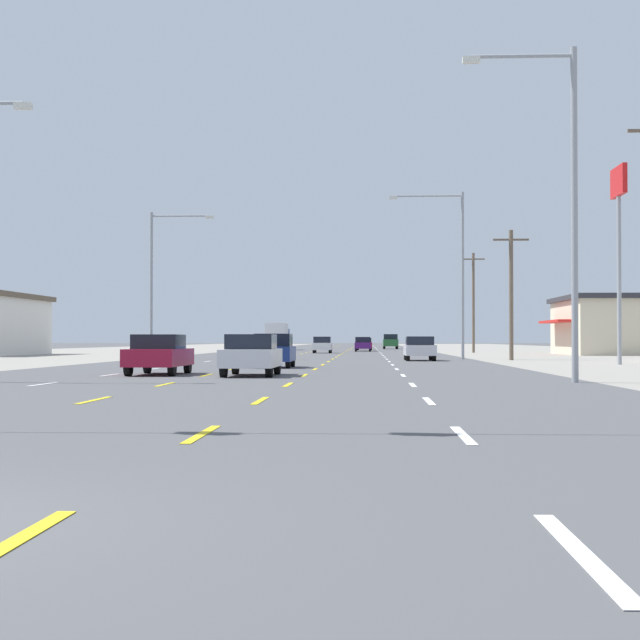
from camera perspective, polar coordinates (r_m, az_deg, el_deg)
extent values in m
plane|color=#4C4C4F|center=(72.81, -0.49, -2.10)|extent=(572.00, 572.00, 0.00)
cube|color=white|center=(30.16, -15.20, -3.48)|extent=(0.14, 2.60, 0.01)
cube|color=white|center=(37.37, -11.67, -3.02)|extent=(0.14, 2.60, 0.01)
cube|color=white|center=(44.67, -9.29, -2.71)|extent=(0.14, 2.60, 0.01)
cube|color=white|center=(52.03, -7.58, -2.49)|extent=(0.14, 2.60, 0.01)
cube|color=white|center=(59.42, -6.29, -2.31)|extent=(0.14, 2.60, 0.01)
cube|color=white|center=(66.84, -5.30, -2.18)|extent=(0.14, 2.60, 0.01)
cube|color=white|center=(74.27, -4.50, -2.07)|extent=(0.14, 2.60, 0.01)
cube|color=white|center=(81.72, -3.84, -1.98)|extent=(0.14, 2.60, 0.01)
cube|color=white|center=(89.17, -3.30, -1.91)|extent=(0.14, 2.60, 0.01)
cube|color=white|center=(96.64, -2.84, -1.85)|extent=(0.14, 2.60, 0.01)
cube|color=white|center=(104.10, -2.44, -1.79)|extent=(0.14, 2.60, 0.01)
cube|color=white|center=(111.58, -2.10, -1.74)|extent=(0.14, 2.60, 0.01)
cube|color=white|center=(119.05, -1.80, -1.70)|extent=(0.14, 2.60, 0.01)
cube|color=white|center=(126.53, -1.54, -1.67)|extent=(0.14, 2.60, 0.01)
cube|color=white|center=(134.01, -1.31, -1.64)|extent=(0.14, 2.60, 0.01)
cube|color=white|center=(141.49, -1.10, -1.61)|extent=(0.14, 2.60, 0.01)
cube|color=white|center=(148.98, -0.91, -1.58)|extent=(0.14, 2.60, 0.01)
cube|color=white|center=(156.46, -0.74, -1.56)|extent=(0.14, 2.60, 0.01)
cube|color=white|center=(163.95, -0.58, -1.54)|extent=(0.14, 2.60, 0.01)
cube|color=white|center=(171.44, -0.44, -1.52)|extent=(0.14, 2.60, 0.01)
cube|color=white|center=(178.93, -0.31, -1.50)|extent=(0.14, 2.60, 0.01)
cube|color=white|center=(186.42, -0.19, -1.48)|extent=(0.14, 2.60, 0.01)
cube|color=white|center=(193.91, -0.09, -1.47)|extent=(0.14, 2.60, 0.01)
cube|color=white|center=(201.40, 0.02, -1.45)|extent=(0.14, 2.60, 0.01)
cube|color=white|center=(208.89, 0.11, -1.44)|extent=(0.14, 2.60, 0.01)
cube|color=white|center=(216.39, 0.20, -1.43)|extent=(0.14, 2.60, 0.01)
cube|color=white|center=(223.88, 0.28, -1.42)|extent=(0.14, 2.60, 0.01)
cube|color=yellow|center=(21.98, -12.49, -4.39)|extent=(0.14, 2.60, 0.01)
cube|color=yellow|center=(29.28, -8.65, -3.58)|extent=(0.14, 2.60, 0.01)
cube|color=yellow|center=(36.66, -6.35, -3.08)|extent=(0.14, 2.60, 0.01)
cube|color=yellow|center=(44.08, -4.83, -2.75)|extent=(0.14, 2.60, 0.01)
cube|color=yellow|center=(51.52, -3.74, -2.51)|extent=(0.14, 2.60, 0.01)
cube|color=yellow|center=(58.98, -2.93, -2.33)|extent=(0.14, 2.60, 0.01)
cube|color=yellow|center=(66.45, -2.30, -2.19)|extent=(0.14, 2.60, 0.01)
cube|color=yellow|center=(73.92, -1.80, -2.08)|extent=(0.14, 2.60, 0.01)
cube|color=yellow|center=(81.40, -1.39, -1.99)|extent=(0.14, 2.60, 0.01)
cube|color=yellow|center=(88.88, -1.05, -1.91)|extent=(0.14, 2.60, 0.01)
cube|color=yellow|center=(96.37, -0.76, -1.85)|extent=(0.14, 2.60, 0.01)
cube|color=yellow|center=(103.85, -0.52, -1.79)|extent=(0.14, 2.60, 0.01)
cube|color=yellow|center=(111.34, -0.31, -1.75)|extent=(0.14, 2.60, 0.01)
cube|color=yellow|center=(118.83, -0.12, -1.71)|extent=(0.14, 2.60, 0.01)
cube|color=yellow|center=(126.32, 0.04, -1.67)|extent=(0.14, 2.60, 0.01)
cube|color=yellow|center=(133.82, 0.19, -1.64)|extent=(0.14, 2.60, 0.01)
cube|color=yellow|center=(141.31, 0.32, -1.61)|extent=(0.14, 2.60, 0.01)
cube|color=yellow|center=(148.80, 0.44, -1.58)|extent=(0.14, 2.60, 0.01)
cube|color=yellow|center=(156.30, 0.54, -1.56)|extent=(0.14, 2.60, 0.01)
cube|color=yellow|center=(163.79, 0.64, -1.54)|extent=(0.14, 2.60, 0.01)
cube|color=yellow|center=(171.29, 0.73, -1.52)|extent=(0.14, 2.60, 0.01)
cube|color=yellow|center=(178.78, 0.81, -1.50)|extent=(0.14, 2.60, 0.01)
cube|color=yellow|center=(186.28, 0.88, -1.48)|extent=(0.14, 2.60, 0.01)
cube|color=yellow|center=(193.78, 0.95, -1.47)|extent=(0.14, 2.60, 0.01)
cube|color=yellow|center=(201.27, 1.01, -1.45)|extent=(0.14, 2.60, 0.01)
cube|color=yellow|center=(208.77, 1.07, -1.44)|extent=(0.14, 2.60, 0.01)
cube|color=yellow|center=(216.27, 1.13, -1.43)|extent=(0.14, 2.60, 0.01)
cube|color=yellow|center=(223.76, 1.18, -1.42)|extent=(0.14, 2.60, 0.01)
cube|color=yellow|center=(6.70, -17.20, -12.03)|extent=(0.14, 2.60, 0.01)
cube|color=yellow|center=(13.92, -6.60, -6.34)|extent=(0.14, 2.60, 0.01)
cube|color=yellow|center=(21.34, -3.36, -4.52)|extent=(0.14, 2.60, 0.01)
cube|color=yellow|center=(28.80, -1.79, -3.63)|extent=(0.14, 2.60, 0.01)
cube|color=yellow|center=(36.28, -0.88, -3.11)|extent=(0.14, 2.60, 0.01)
cube|color=yellow|center=(43.76, -0.27, -2.76)|extent=(0.14, 2.60, 0.01)
cube|color=yellow|center=(51.25, 0.15, -2.52)|extent=(0.14, 2.60, 0.01)
cube|color=yellow|center=(58.74, 0.47, -2.33)|extent=(0.14, 2.60, 0.01)
cube|color=yellow|center=(66.24, 0.72, -2.19)|extent=(0.14, 2.60, 0.01)
cube|color=yellow|center=(73.73, 0.91, -2.08)|extent=(0.14, 2.60, 0.01)
cube|color=yellow|center=(81.23, 1.07, -1.99)|extent=(0.14, 2.60, 0.01)
cube|color=yellow|center=(88.72, 1.21, -1.91)|extent=(0.14, 2.60, 0.01)
cube|color=yellow|center=(96.22, 1.32, -1.85)|extent=(0.14, 2.60, 0.01)
cube|color=yellow|center=(103.72, 1.41, -1.79)|extent=(0.14, 2.60, 0.01)
cube|color=yellow|center=(111.22, 1.50, -1.75)|extent=(0.14, 2.60, 0.01)
cube|color=yellow|center=(118.71, 1.57, -1.71)|extent=(0.14, 2.60, 0.01)
cube|color=yellow|center=(126.21, 1.63, -1.67)|extent=(0.14, 2.60, 0.01)
cube|color=yellow|center=(133.71, 1.69, -1.64)|extent=(0.14, 2.60, 0.01)
cube|color=yellow|center=(141.21, 1.74, -1.61)|extent=(0.14, 2.60, 0.01)
cube|color=yellow|center=(148.71, 1.79, -1.58)|extent=(0.14, 2.60, 0.01)
cube|color=yellow|center=(156.21, 1.83, -1.56)|extent=(0.14, 2.60, 0.01)
cube|color=yellow|center=(163.71, 1.86, -1.54)|extent=(0.14, 2.60, 0.01)
cube|color=yellow|center=(171.21, 1.90, -1.52)|extent=(0.14, 2.60, 0.01)
cube|color=yellow|center=(178.70, 1.93, -1.50)|extent=(0.14, 2.60, 0.01)
cube|color=yellow|center=(186.20, 1.96, -1.48)|extent=(0.14, 2.60, 0.01)
cube|color=yellow|center=(193.70, 1.98, -1.47)|extent=(0.14, 2.60, 0.01)
cube|color=yellow|center=(201.20, 2.01, -1.45)|extent=(0.14, 2.60, 0.01)
cube|color=yellow|center=(208.70, 2.03, -1.44)|extent=(0.14, 2.60, 0.01)
cube|color=yellow|center=(216.20, 2.05, -1.43)|extent=(0.14, 2.60, 0.01)
cube|color=yellow|center=(223.70, 2.07, -1.42)|extent=(0.14, 2.60, 0.01)
cube|color=white|center=(6.44, 14.35, -12.48)|extent=(0.14, 2.60, 0.01)
cube|color=white|center=(13.81, 7.98, -6.38)|extent=(0.14, 2.60, 0.01)
cube|color=white|center=(21.26, 6.10, -4.52)|extent=(0.14, 2.60, 0.01)
cube|color=white|center=(28.74, 5.19, -3.63)|extent=(0.14, 2.60, 0.01)
cube|color=white|center=(36.23, 4.66, -3.11)|extent=(0.14, 2.60, 0.01)
cube|color=white|center=(43.72, 4.32, -2.76)|extent=(0.14, 2.60, 0.01)
cube|color=white|center=(51.22, 4.07, -2.52)|extent=(0.14, 2.60, 0.01)
cube|color=white|center=(58.71, 3.89, -2.33)|extent=(0.14, 2.60, 0.01)
cube|color=white|center=(66.21, 3.75, -2.19)|extent=(0.14, 2.60, 0.01)
cube|color=white|center=(73.71, 3.64, -2.08)|extent=(0.14, 2.60, 0.01)
cube|color=white|center=(81.21, 3.54, -1.99)|extent=(0.14, 2.60, 0.01)
cube|color=white|center=(88.70, 3.47, -1.91)|extent=(0.14, 2.60, 0.01)
cube|color=white|center=(96.20, 3.40, -1.85)|extent=(0.14, 2.60, 0.01)
cube|color=white|center=(103.70, 3.35, -1.79)|extent=(0.14, 2.60, 0.01)
cube|color=white|center=(111.20, 3.30, -1.75)|extent=(0.14, 2.60, 0.01)
cube|color=white|center=(118.70, 3.26, -1.70)|extent=(0.14, 2.60, 0.01)
cube|color=white|center=(126.20, 3.22, -1.67)|extent=(0.14, 2.60, 0.01)
cube|color=white|center=(133.70, 3.19, -1.64)|extent=(0.14, 2.60, 0.01)
cube|color=white|center=(141.20, 3.16, -1.61)|extent=(0.14, 2.60, 0.01)
cube|color=white|center=(148.70, 3.13, -1.58)|extent=(0.14, 2.60, 0.01)
cube|color=white|center=(156.20, 3.11, -1.56)|extent=(0.14, 2.60, 0.01)
cube|color=white|center=(163.70, 3.09, -1.54)|extent=(0.14, 2.60, 0.01)
cube|color=white|center=(171.20, 3.07, -1.52)|extent=(0.14, 2.60, 0.01)
cube|color=white|center=(178.70, 3.05, -1.50)|extent=(0.14, 2.60, 0.01)
cube|color=white|center=(186.20, 3.04, -1.48)|extent=(0.14, 2.60, 0.01)
cube|color=white|center=(193.69, 3.02, -1.47)|extent=(0.14, 2.60, 0.01)
cube|color=white|center=(201.19, 3.01, -1.45)|extent=(0.14, 2.60, 0.01)
cube|color=white|center=(208.69, 2.99, -1.44)|extent=(0.14, 2.60, 0.01)
cube|color=white|center=(216.19, 2.98, -1.43)|extent=(0.14, 2.60, 0.01)
cube|color=white|center=(223.69, 2.97, -1.42)|extent=(0.14, 2.60, 0.01)
cube|color=silver|center=(35.95, -3.84, -2.13)|extent=(1.80, 4.50, 0.62)
cube|color=black|center=(35.84, -3.86, -1.22)|extent=(1.62, 2.10, 0.52)
cylinder|color=black|center=(37.59, -4.74, -2.55)|extent=(0.22, 0.64, 0.64)
cylinder|color=black|center=(37.42, -2.40, -2.56)|extent=(0.22, 0.64, 0.64)
cylinder|color=black|center=(34.52, -5.40, -2.68)|extent=(0.22, 0.64, 0.64)
cylinder|color=black|center=(34.34, -2.86, -2.69)|extent=(0.22, 0.64, 0.64)
cube|color=maroon|center=(37.58, -8.96, -2.07)|extent=(1.80, 4.50, 0.62)
cube|color=black|center=(37.47, -8.99, -1.20)|extent=(1.62, 2.10, 0.52)
cylinder|color=black|center=(39.26, -9.61, -2.48)|extent=(0.22, 0.64, 0.64)
cylinder|color=black|center=(38.96, -7.40, -2.50)|extent=(0.22, 0.64, 0.64)
cylinder|color=black|center=(36.24, -10.65, -2.59)|extent=(0.22, 0.64, 0.64)
cylinder|color=black|center=(35.91, -8.26, -2.61)|extent=(0.22, 0.64, 0.64)
cube|color=navy|center=(46.46, -2.58, -1.89)|extent=(1.72, 3.90, 0.66)
cube|color=black|center=(46.21, -2.60, -1.13)|extent=(1.58, 1.90, 0.58)
cylinder|color=black|center=(47.93, -3.31, -2.26)|extent=(0.20, 0.60, 0.60)
cylinder|color=black|center=(47.80, -1.54, -2.27)|extent=(0.20, 0.60, 0.60)
cylinder|color=black|center=(45.15, -3.67, -2.33)|extent=(0.20, 0.60, 0.60)
cylinder|color=black|center=(45.01, -1.80, -2.34)|extent=(0.20, 0.60, 0.60)
cube|color=silver|center=(62.08, 5.58, -1.69)|extent=(1.80, 4.50, 0.62)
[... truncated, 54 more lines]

